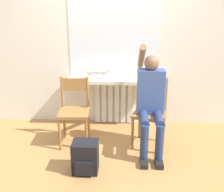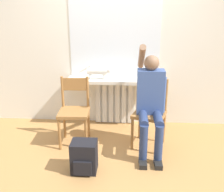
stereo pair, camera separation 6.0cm
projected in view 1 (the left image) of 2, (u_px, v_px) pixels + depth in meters
The scene contains 10 objects.
ground_plane at pixel (110, 161), 3.22m from camera, with size 12.00×12.00×0.00m, color #B27F47.
wall_with_window at pixel (114, 38), 3.95m from camera, with size 7.00×0.06×2.70m.
radiator at pixel (114, 102), 4.20m from camera, with size 0.62×0.08×0.72m.
windowsill at pixel (113, 80), 3.96m from camera, with size 1.41×0.33×0.05m.
window_glass at pixel (114, 34), 3.90m from camera, with size 1.36×0.01×1.31m.
chair_left at pixel (74, 110), 3.52m from camera, with size 0.42×0.42×0.91m.
chair_right at pixel (150, 112), 3.47m from camera, with size 0.50×0.50×0.91m.
person at pixel (151, 99), 3.30m from camera, with size 0.36×0.99×1.38m.
cat at pixel (98, 71), 3.90m from camera, with size 0.51×0.10×0.21m.
backpack at pixel (85, 157), 2.97m from camera, with size 0.29×0.26×0.37m.
Camera 1 is at (0.16, -2.79, 1.79)m, focal length 42.00 mm.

